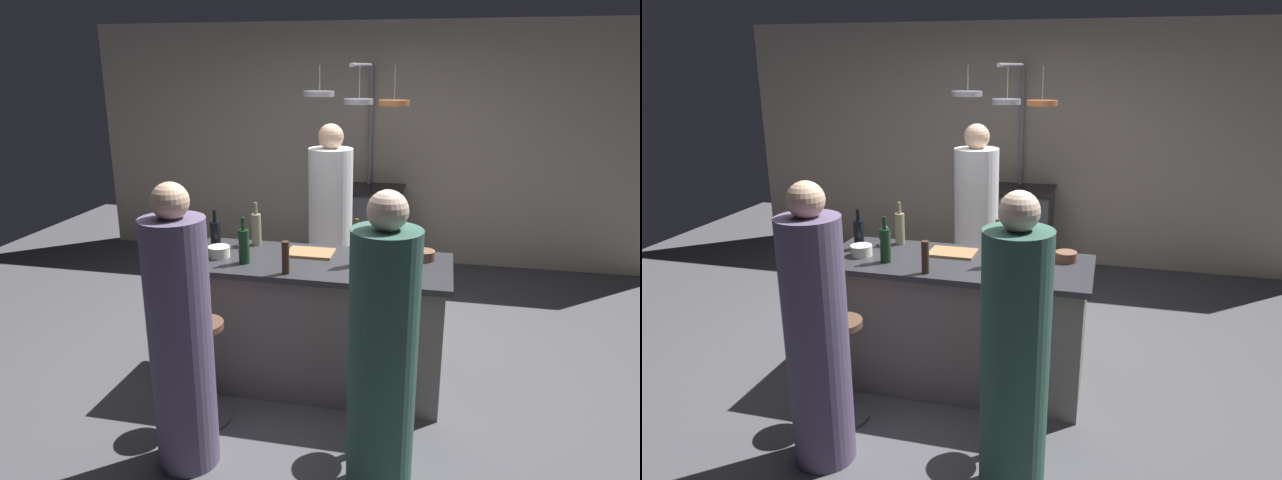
{
  "view_description": "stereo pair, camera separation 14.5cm",
  "coord_description": "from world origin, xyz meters",
  "views": [
    {
      "loc": [
        0.8,
        -3.49,
        2.15
      ],
      "look_at": [
        0.0,
        0.15,
        1.0
      ],
      "focal_mm": 31.95,
      "sensor_mm": 36.0,
      "label": 1
    },
    {
      "loc": [
        0.94,
        -3.46,
        2.15
      ],
      "look_at": [
        0.0,
        0.15,
        1.0
      ],
      "focal_mm": 31.95,
      "sensor_mm": 36.0,
      "label": 2
    }
  ],
  "objects": [
    {
      "name": "wine_bottle_dark",
      "position": [
        -0.73,
        0.08,
        1.01
      ],
      "size": [
        0.07,
        0.07,
        0.29
      ],
      "color": "black",
      "rests_on": "kitchen_island"
    },
    {
      "name": "ground_plane",
      "position": [
        0.0,
        0.0,
        0.0
      ],
      "size": [
        9.0,
        9.0,
        0.0
      ],
      "primitive_type": "plane",
      "color": "#4C4C51"
    },
    {
      "name": "wine_glass_near_left_guest",
      "position": [
        -0.58,
        0.22,
        1.01
      ],
      "size": [
        0.07,
        0.07,
        0.15
      ],
      "color": "silver",
      "rests_on": "kitchen_island"
    },
    {
      "name": "overhead_pot_rack",
      "position": [
        0.02,
        1.88,
        1.69
      ],
      "size": [
        0.92,
        1.39,
        2.17
      ],
      "color": "gray",
      "rests_on": "ground_plane"
    },
    {
      "name": "chef",
      "position": [
        -0.09,
        0.97,
        0.79
      ],
      "size": [
        0.36,
        0.36,
        1.71
      ],
      "color": "white",
      "rests_on": "ground_plane"
    },
    {
      "name": "back_wall",
      "position": [
        0.0,
        2.85,
        1.3
      ],
      "size": [
        6.4,
        0.16,
        2.6
      ],
      "primitive_type": "cube",
      "color": "#BCAD99",
      "rests_on": "ground_plane"
    },
    {
      "name": "stove_range",
      "position": [
        0.0,
        2.45,
        0.45
      ],
      "size": [
        0.8,
        0.64,
        0.89
      ],
      "color": "#47474C",
      "rests_on": "ground_plane"
    },
    {
      "name": "mixing_bowl_ceramic",
      "position": [
        -0.66,
        -0.06,
        0.94
      ],
      "size": [
        0.15,
        0.15,
        0.07
      ],
      "primitive_type": "cylinder",
      "color": "silver",
      "rests_on": "kitchen_island"
    },
    {
      "name": "mixing_bowl_wooden",
      "position": [
        0.71,
        0.18,
        0.93
      ],
      "size": [
        0.14,
        0.14,
        0.06
      ],
      "primitive_type": "cylinder",
      "color": "brown",
      "rests_on": "kitchen_island"
    },
    {
      "name": "guest_left",
      "position": [
        -0.51,
        -0.98,
        0.74
      ],
      "size": [
        0.34,
        0.34,
        1.6
      ],
      "color": "#594C6B",
      "rests_on": "ground_plane"
    },
    {
      "name": "wine_glass_near_right_guest",
      "position": [
        0.49,
        0.25,
        1.01
      ],
      "size": [
        0.07,
        0.07,
        0.15
      ],
      "color": "silver",
      "rests_on": "kitchen_island"
    },
    {
      "name": "wine_glass_by_chef",
      "position": [
        0.49,
        -0.25,
        1.01
      ],
      "size": [
        0.07,
        0.07,
        0.15
      ],
      "color": "silver",
      "rests_on": "kitchen_island"
    },
    {
      "name": "cutting_board",
      "position": [
        -0.06,
        0.13,
        0.91
      ],
      "size": [
        0.32,
        0.22,
        0.02
      ],
      "primitive_type": "cube",
      "color": "#997047",
      "rests_on": "kitchen_island"
    },
    {
      "name": "bar_stool_right",
      "position": [
        0.54,
        -0.62,
        0.38
      ],
      "size": [
        0.28,
        0.28,
        0.68
      ],
      "color": "#4C4C51",
      "rests_on": "ground_plane"
    },
    {
      "name": "kitchen_island",
      "position": [
        0.0,
        0.0,
        0.45
      ],
      "size": [
        1.8,
        0.72,
        0.9
      ],
      "color": "slate",
      "rests_on": "ground_plane"
    },
    {
      "name": "wine_bottle_amber",
      "position": [
        0.28,
        -0.03,
        1.02
      ],
      "size": [
        0.07,
        0.07,
        0.31
      ],
      "color": "brown",
      "rests_on": "kitchen_island"
    },
    {
      "name": "guest_right",
      "position": [
        0.56,
        -0.99,
        0.75
      ],
      "size": [
        0.34,
        0.34,
        1.61
      ],
      "color": "#33594C",
      "rests_on": "ground_plane"
    },
    {
      "name": "wine_bottle_red",
      "position": [
        -0.45,
        -0.14,
        1.02
      ],
      "size": [
        0.07,
        0.07,
        0.31
      ],
      "color": "#143319",
      "rests_on": "kitchen_island"
    },
    {
      "name": "wine_bottle_white",
      "position": [
        -0.49,
        0.26,
        1.02
      ],
      "size": [
        0.07,
        0.07,
        0.31
      ],
      "color": "gray",
      "rests_on": "kitchen_island"
    },
    {
      "name": "bar_stool_left",
      "position": [
        -0.55,
        -0.62,
        0.38
      ],
      "size": [
        0.28,
        0.28,
        0.68
      ],
      "color": "#4C4C51",
      "rests_on": "ground_plane"
    },
    {
      "name": "pepper_mill",
      "position": [
        -0.13,
        -0.28,
        1.01
      ],
      "size": [
        0.05,
        0.05,
        0.21
      ],
      "primitive_type": "cylinder",
      "color": "#382319",
      "rests_on": "kitchen_island"
    }
  ]
}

